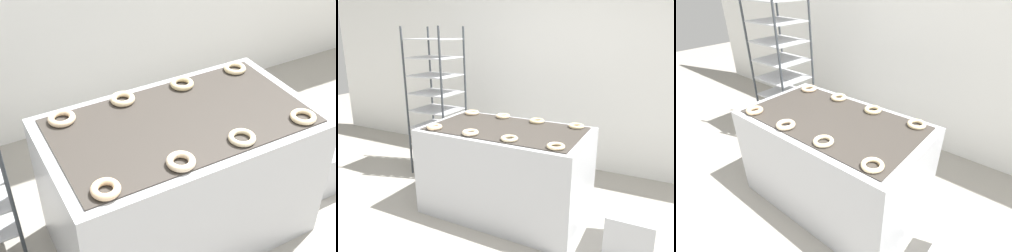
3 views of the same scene
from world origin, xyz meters
TOP-DOWN VIEW (x-y plane):
  - fryer_machine at (0.00, 0.68)m, footprint 1.51×0.87m
  - glaze_bin at (1.17, 0.62)m, footprint 0.37×0.39m
  - donut_near_left at (-0.57, 0.36)m, footprint 0.14×0.14m
  - donut_near_midleft at (-0.18, 0.37)m, footprint 0.14×0.14m
  - donut_near_midright at (0.18, 0.38)m, footprint 0.14×0.14m
  - donut_near_right at (0.59, 0.38)m, footprint 0.14×0.14m
  - donut_far_left at (-0.57, 0.99)m, footprint 0.15×0.15m
  - donut_far_midleft at (-0.20, 1.01)m, footprint 0.14×0.14m
  - donut_far_midright at (0.18, 0.99)m, footprint 0.14×0.14m
  - donut_far_right at (0.57, 1.00)m, footprint 0.14×0.14m

SIDE VIEW (x-z plane):
  - glaze_bin at x=1.17m, z-range 0.00..0.34m
  - fryer_machine at x=0.00m, z-range 0.00..0.85m
  - donut_near_midright at x=0.18m, z-range 0.85..0.88m
  - donut_near_right at x=0.59m, z-range 0.85..0.88m
  - donut_far_right at x=0.57m, z-range 0.85..0.88m
  - donut_far_midright at x=0.18m, z-range 0.85..0.89m
  - donut_far_left at x=-0.57m, z-range 0.85..0.89m
  - donut_far_midleft at x=-0.20m, z-range 0.85..0.89m
  - donut_near_midleft at x=-0.18m, z-range 0.85..0.89m
  - donut_near_left at x=-0.57m, z-range 0.85..0.89m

